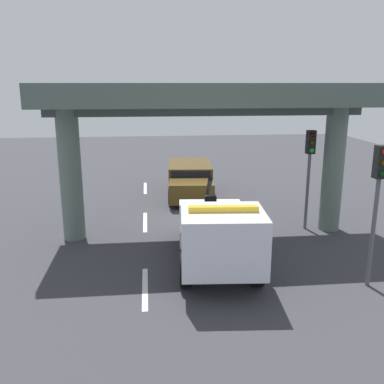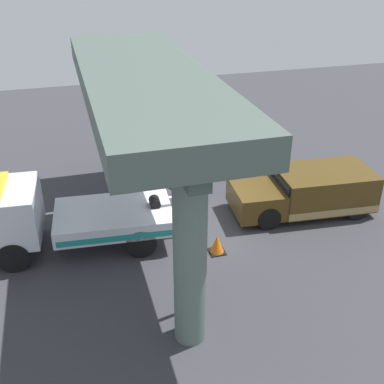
{
  "view_description": "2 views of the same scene",
  "coord_description": "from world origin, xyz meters",
  "px_view_note": "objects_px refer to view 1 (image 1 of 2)",
  "views": [
    {
      "loc": [
        17.14,
        -2.19,
        5.71
      ],
      "look_at": [
        0.29,
        -0.39,
        1.33
      ],
      "focal_mm": 39.53,
      "sensor_mm": 36.0,
      "label": 1
    },
    {
      "loc": [
        4.08,
        13.73,
        9.08
      ],
      "look_at": [
        0.14,
        -0.2,
        1.3
      ],
      "focal_mm": 44.24,
      "sensor_mm": 36.0,
      "label": 2
    }
  ],
  "objects_px": {
    "tow_truck_white": "(218,232)",
    "traffic_light_near": "(310,158)",
    "traffic_cone_orange": "(238,211)",
    "towed_van_green": "(190,180)",
    "traffic_light_far": "(379,186)"
  },
  "relations": [
    {
      "from": "tow_truck_white",
      "to": "traffic_light_near",
      "type": "distance_m",
      "value": 5.58
    },
    {
      "from": "traffic_light_near",
      "to": "traffic_cone_orange",
      "type": "bearing_deg",
      "value": -125.33
    },
    {
      "from": "tow_truck_white",
      "to": "towed_van_green",
      "type": "relative_size",
      "value": 1.37
    },
    {
      "from": "towed_van_green",
      "to": "traffic_light_far",
      "type": "height_order",
      "value": "traffic_light_far"
    },
    {
      "from": "traffic_light_near",
      "to": "traffic_light_far",
      "type": "relative_size",
      "value": 0.97
    },
    {
      "from": "traffic_light_near",
      "to": "traffic_light_far",
      "type": "xyz_separation_m",
      "value": [
        5.0,
        0.0,
        0.09
      ]
    },
    {
      "from": "towed_van_green",
      "to": "traffic_light_near",
      "type": "distance_m",
      "value": 7.42
    },
    {
      "from": "traffic_light_far",
      "to": "traffic_cone_orange",
      "type": "relative_size",
      "value": 6.54
    },
    {
      "from": "traffic_light_near",
      "to": "traffic_cone_orange",
      "type": "xyz_separation_m",
      "value": [
        -1.69,
        -2.39,
        -2.6
      ]
    },
    {
      "from": "tow_truck_white",
      "to": "towed_van_green",
      "type": "height_order",
      "value": "tow_truck_white"
    },
    {
      "from": "traffic_cone_orange",
      "to": "traffic_light_near",
      "type": "bearing_deg",
      "value": 54.67
    },
    {
      "from": "tow_truck_white",
      "to": "traffic_light_far",
      "type": "xyz_separation_m",
      "value": [
        1.67,
        4.14,
        1.79
      ]
    },
    {
      "from": "towed_van_green",
      "to": "traffic_light_near",
      "type": "height_order",
      "value": "traffic_light_near"
    },
    {
      "from": "tow_truck_white",
      "to": "traffic_light_near",
      "type": "bearing_deg",
      "value": 128.78
    },
    {
      "from": "towed_van_green",
      "to": "traffic_cone_orange",
      "type": "height_order",
      "value": "towed_van_green"
    }
  ]
}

